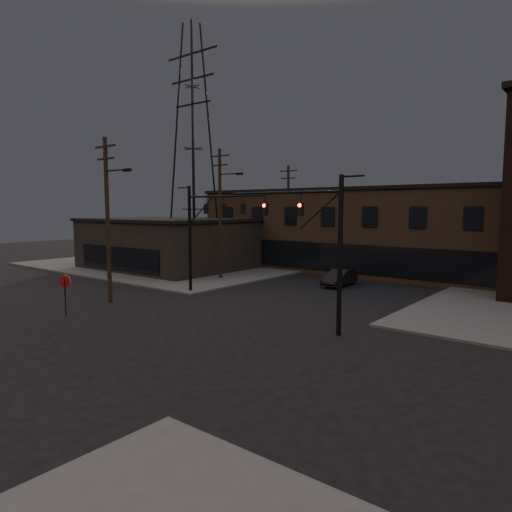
{
  "coord_description": "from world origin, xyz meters",
  "views": [
    {
      "loc": [
        17.25,
        -15.59,
        6.39
      ],
      "look_at": [
        0.2,
        5.72,
        3.5
      ],
      "focal_mm": 32.0,
      "sensor_mm": 36.0,
      "label": 1
    }
  ],
  "objects_px": {
    "traffic_signal_far": "(202,227)",
    "stop_sign": "(65,286)",
    "traffic_signal_near": "(320,237)",
    "car_crossing": "(340,278)"
  },
  "relations": [
    {
      "from": "car_crossing",
      "to": "traffic_signal_far",
      "type": "bearing_deg",
      "value": -126.49
    },
    {
      "from": "traffic_signal_near",
      "to": "traffic_signal_far",
      "type": "bearing_deg",
      "value": 163.83
    },
    {
      "from": "traffic_signal_near",
      "to": "car_crossing",
      "type": "relative_size",
      "value": 1.92
    },
    {
      "from": "traffic_signal_near",
      "to": "car_crossing",
      "type": "height_order",
      "value": "traffic_signal_near"
    },
    {
      "from": "traffic_signal_near",
      "to": "car_crossing",
      "type": "bearing_deg",
      "value": 114.07
    },
    {
      "from": "traffic_signal_far",
      "to": "stop_sign",
      "type": "xyz_separation_m",
      "value": [
        -1.28,
        -9.99,
        -3.17
      ]
    },
    {
      "from": "traffic_signal_near",
      "to": "traffic_signal_far",
      "type": "xyz_separation_m",
      "value": [
        -12.07,
        3.5,
        0.08
      ]
    },
    {
      "from": "stop_sign",
      "to": "traffic_signal_far",
      "type": "bearing_deg",
      "value": 82.68
    },
    {
      "from": "stop_sign",
      "to": "car_crossing",
      "type": "height_order",
      "value": "stop_sign"
    },
    {
      "from": "traffic_signal_near",
      "to": "car_crossing",
      "type": "distance_m",
      "value": 14.93
    }
  ]
}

